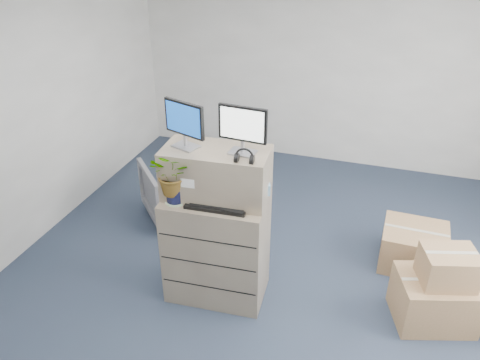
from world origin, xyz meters
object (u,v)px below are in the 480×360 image
Objects in this scene: monitor_left at (184,122)px; keyboard at (217,205)px; office_chair at (179,187)px; potted_plant at (174,179)px; monitor_right at (243,128)px; water_bottle at (227,186)px; filing_cabinet_lower at (217,247)px.

monitor_left is 0.75× the size of keyboard.
keyboard reaches higher than office_chair.
potted_plant is 1.77m from office_chair.
office_chair is at bearing 141.61° from monitor_right.
monitor_left is at bearing 77.17° from office_chair.
keyboard is at bearing -108.94° from water_bottle.
monitor_left is 0.52m from monitor_right.
keyboard is 1.16× the size of potted_plant.
water_bottle is (0.11, 0.02, 0.70)m from filing_cabinet_lower.
office_chair is at bearing 139.49° from monitor_left.
monitor_left reaches higher than water_bottle.
monitor_left reaches higher than filing_cabinet_lower.
keyboard is 0.67× the size of office_chair.
monitor_left is 0.70m from water_bottle.
water_bottle is at bearing 7.56° from filing_cabinet_lower.
filing_cabinet_lower is 4.01× the size of water_bottle.
water_bottle is 0.48m from potted_plant.
monitor_left is 1.52× the size of water_bottle.
office_chair is at bearing 132.46° from water_bottle.
filing_cabinet_lower is at bearing 25.76° from potted_plant.
filing_cabinet_lower is 2.64× the size of monitor_left.
monitor_right is 0.90× the size of potted_plant.
water_bottle is 1.80m from office_chair.
filing_cabinet_lower is at bearing -162.28° from monitor_right.
monitor_right reaches higher than water_bottle.
monitor_left reaches higher than office_chair.
office_chair is (-0.97, 1.20, -0.14)m from filing_cabinet_lower.
potted_plant is (-0.05, -0.18, -0.48)m from monitor_left.
water_bottle is (-0.13, -0.03, -0.58)m from monitor_right.
monitor_right is 1.56× the size of water_bottle.
office_chair is (-0.69, 1.18, -1.42)m from monitor_left.
monitor_right reaches higher than filing_cabinet_lower.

